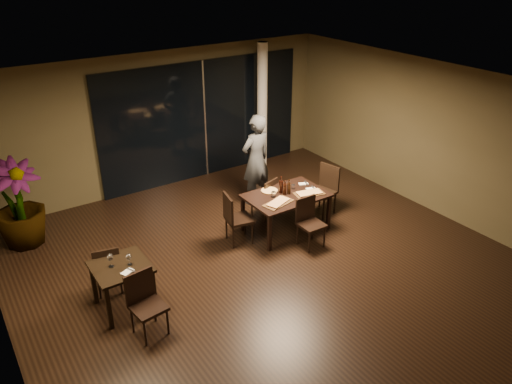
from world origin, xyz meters
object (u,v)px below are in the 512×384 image
Objects in this scene: chair_main_far at (267,197)px; side_table at (121,273)px; chair_main_left at (235,216)px; bottle_b at (289,187)px; chair_main_near at (309,219)px; diner at (256,160)px; potted_plant at (18,204)px; main_table at (286,198)px; chair_side_far at (107,267)px; chair_side_near at (145,300)px; bottle_a at (285,187)px; chair_main_right at (325,187)px; bottle_c at (281,185)px.

side_table is at bearing -0.28° from chair_main_far.
bottle_b reaches higher than chair_main_left.
diner is at bearing 86.44° from chair_main_near.
main_table is at bearing -27.91° from potted_plant.
main_table is 3.48m from chair_side_far.
side_table is 3.44m from chair_main_near.
chair_side_near is at bearing -83.18° from side_table.
chair_main_near is at bearing -87.27° from main_table.
bottle_b is at bearing 87.89° from chair_main_near.
chair_main_left is 3.39× the size of bottle_b.
main_table is 1.74× the size of chair_side_far.
chair_main_left is (-0.99, -0.41, 0.06)m from chair_main_far.
chair_main_left is 0.51× the size of diner.
side_table is at bearing -171.11° from bottle_a.
potted_plant reaches higher than bottle_a.
chair_side_far is (-3.47, -0.04, -0.19)m from main_table.
chair_main_left is at bearing -102.70° from chair_main_right.
bottle_c is at bearing -80.48° from chair_main_left.
chair_main_near is at bearing -66.12° from chair_main_right.
chair_main_left reaches higher than chair_side_near.
chair_side_far is 3.56m from bottle_b.
potted_plant is (-3.21, 2.11, 0.26)m from chair_main_left.
chair_main_near is at bearing -85.90° from bottle_a.
bottle_c is at bearing -26.85° from potted_plant.
side_table is 2.44m from chair_main_left.
chair_side_near is 0.49× the size of diner.
bottle_c is at bearing 71.73° from diner.
chair_main_right is (1.15, -0.42, 0.08)m from chair_main_far.
diner is at bearing -147.78° from chair_side_far.
side_table is at bearing -169.55° from bottle_c.
chair_main_right is 3.02× the size of bottle_c.
diner is at bearing 81.47° from bottle_a.
diner reaches higher than main_table.
chair_main_left is (-1.08, 0.79, 0.03)m from chair_main_near.
chair_main_left is 1.72m from diner.
chair_main_far is 3.69m from chair_side_near.
chair_main_far is 0.54× the size of potted_plant.
chair_main_right is 4.57m from chair_side_far.
chair_main_far reaches higher than main_table.
bottle_a reaches higher than chair_main_far.
chair_main_near is 0.47× the size of diner.
chair_main_near is (0.09, -1.20, 0.03)m from chair_main_far.
chair_main_far is at bearing -56.52° from chair_main_left.
chair_main_near is 1.31m from chair_main_right.
bottle_a reaches higher than main_table.
chair_main_far is 3.01× the size of bottle_b.
potted_plant reaches higher than chair_side_far.
diner is at bearing 85.09° from bottle_b.
chair_side_near is at bearing -74.57° from potted_plant.
chair_side_near is 3.55m from bottle_c.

